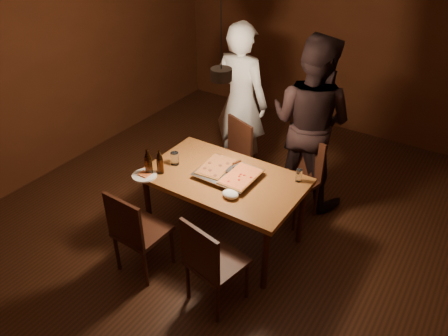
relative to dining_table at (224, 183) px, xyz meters
The scene contains 19 objects.
room_shell 0.73m from the dining_table, 152.56° to the left, with size 6.00×6.00×6.00m.
dining_table is the anchor object (origin of this frame).
chair_far_left 0.85m from the dining_table, 116.71° to the left, with size 0.54×0.54×0.49m.
chair_far_right 0.92m from the dining_table, 60.93° to the left, with size 0.51×0.51×0.49m.
chair_near_left 0.93m from the dining_table, 115.79° to the right, with size 0.43×0.43×0.49m.
chair_near_right 0.87m from the dining_table, 64.55° to the right, with size 0.49×0.49×0.49m.
pizza_tray 0.11m from the dining_table, 49.21° to the left, with size 0.55×0.45×0.05m, color silver.
pizza_meat 0.18m from the dining_table, 161.31° to the left, with size 0.25×0.40×0.02m, color maroon.
pizza_cheese 0.22m from the dining_table, ahead, with size 0.26×0.42×0.02m, color gold.
spatula 0.15m from the dining_table, 71.21° to the left, with size 0.09×0.24×0.04m, color silver, non-canonical shape.
beer_bottle_a 0.74m from the dining_table, 150.75° to the right, with size 0.07×0.07×0.27m.
beer_bottle_b 0.64m from the dining_table, 153.39° to the right, with size 0.06×0.06×0.25m.
water_glass_left 0.55m from the dining_table, behind, with size 0.08×0.08×0.13m, color silver.
water_glass_right 0.71m from the dining_table, 27.58° to the left, with size 0.06×0.06×0.12m, color silver.
plate_slice 0.76m from the dining_table, 147.70° to the right, with size 0.24×0.24×0.03m.
napkin 0.34m from the dining_table, 46.89° to the right, with size 0.16×0.12×0.06m, color white.
diner_white 1.34m from the dining_table, 114.63° to the left, with size 0.68×0.45×1.87m, color silver.
diner_dark 1.21m from the dining_table, 72.01° to the left, with size 0.92×0.72×1.90m, color black.
pendant_lamp 1.09m from the dining_table, 152.56° to the left, with size 0.18×0.18×1.10m.
Camera 1 is at (1.91, -2.88, 3.06)m, focal length 35.00 mm.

